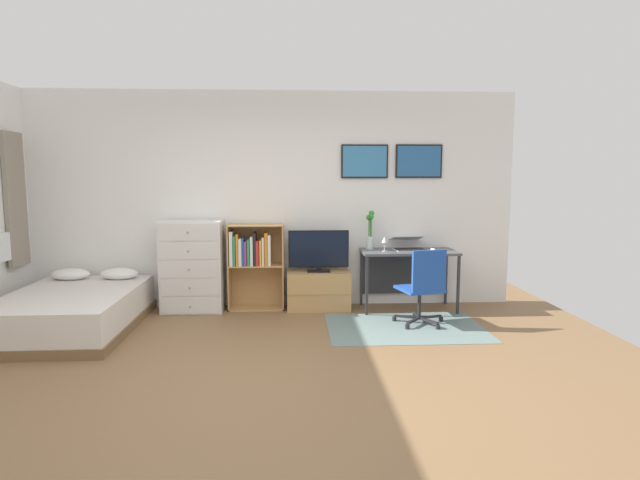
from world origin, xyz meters
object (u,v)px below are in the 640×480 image
dresser (193,266)px  computer_mouse (433,250)px  tv_stand (319,290)px  bamboo_vase (370,229)px  laptop (408,244)px  wine_glass (384,240)px  bed (73,310)px  bookshelf (253,258)px  office_chair (424,285)px  television (319,251)px  desk (407,261)px

dresser → computer_mouse: dresser is taller
tv_stand → bamboo_vase: bamboo_vase is taller
laptop → computer_mouse: 0.31m
laptop → wine_glass: (-0.33, -0.13, 0.07)m
computer_mouse → bed: bearing=-171.2°
bookshelf → computer_mouse: 2.22m
laptop → computer_mouse: bearing=-31.7°
office_chair → computer_mouse: bearing=53.3°
dresser → computer_mouse: bearing=-2.1°
bed → laptop: laptop is taller
bookshelf → tv_stand: bearing=-3.2°
office_chair → wine_glass: bearing=101.1°
television → office_chair: size_ratio=0.86×
bamboo_vase → wine_glass: bearing=-52.6°
bamboo_vase → bed: bearing=-166.0°
computer_mouse → bookshelf: bearing=175.6°
tv_stand → television: 0.49m
bookshelf → laptop: 1.94m
television → laptop: size_ratio=1.64×
dresser → tv_stand: 1.57m
bookshelf → wine_glass: 1.64m
bamboo_vase → wine_glass: bamboo_vase is taller
dresser → computer_mouse: 2.95m
television → office_chair: bearing=-34.6°
office_chair → bamboo_vase: size_ratio=1.77×
bed → television: bearing=14.4°
television → computer_mouse: bearing=-4.1°
bookshelf → wine_glass: bearing=-5.6°
television → bamboo_vase: bearing=9.0°
wine_glass → dresser: bearing=177.6°
bed → tv_stand: 2.79m
laptop → computer_mouse: (0.27, -0.14, -0.05)m
bookshelf → laptop: bearing=-0.9°
dresser → desk: dresser is taller
office_chair → computer_mouse: 0.78m
tv_stand → television: bearing=-90.0°
bed → laptop: bearing=10.6°
tv_stand → bookshelf: bearing=176.8°
office_chair → computer_mouse: office_chair is taller
computer_mouse → dresser: bearing=177.9°
television → dresser: bearing=179.7°
bookshelf → desk: 1.92m
computer_mouse → wine_glass: bearing=179.0°
dresser → bookshelf: (0.73, 0.06, 0.08)m
bookshelf → dresser: bearing=-175.3°
television → office_chair: 1.39m
desk → tv_stand: bearing=179.9°
bed → bamboo_vase: 3.52m
tv_stand → bamboo_vase: bearing=7.1°
tv_stand → laptop: bearing=0.8°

